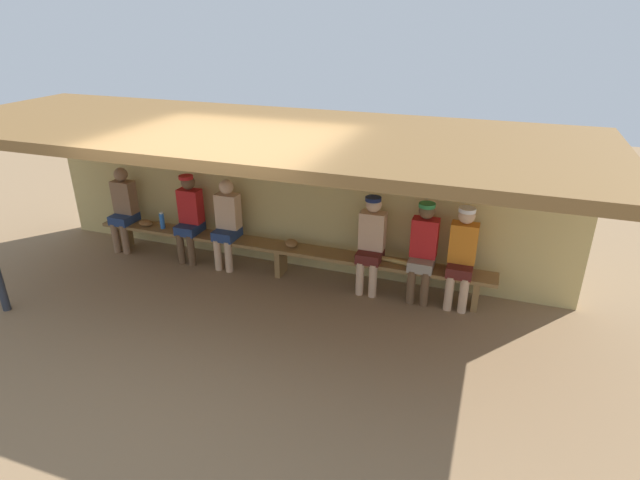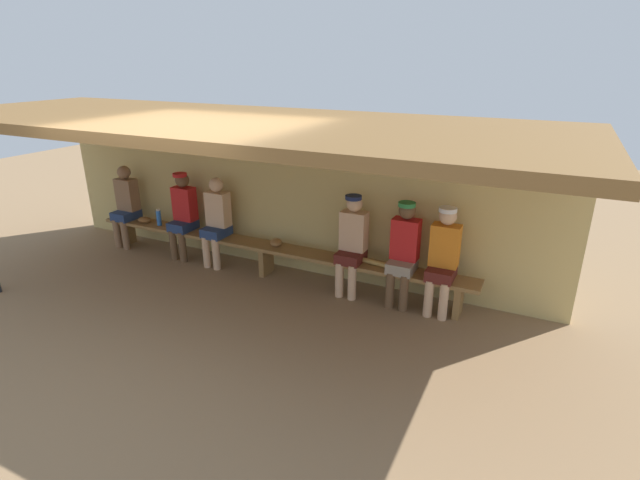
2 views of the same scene
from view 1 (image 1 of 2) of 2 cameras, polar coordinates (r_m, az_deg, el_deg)
name	(u,v)px [view 1 (image 1 of 2)]	position (r m, az deg, el deg)	size (l,w,h in m)	color
ground_plane	(230,330)	(6.41, -9.95, -9.85)	(24.00, 24.00, 0.00)	#8C6D4C
back_wall	(291,194)	(7.53, -3.22, 5.18)	(8.00, 0.20, 2.20)	tan
dugout_roof	(246,133)	(6.08, -8.27, 11.73)	(8.00, 2.80, 0.12)	brown
bench	(280,250)	(7.41, -4.42, -1.12)	(6.00, 0.36, 0.46)	olive
player_with_sunglasses	(462,253)	(6.73, 15.50, -1.37)	(0.34, 0.42, 1.34)	#591E19
player_rightmost	(227,221)	(7.64, -10.32, 2.14)	(0.34, 0.42, 1.34)	navy
player_leftmost	(423,247)	(6.76, 11.40, -0.79)	(0.34, 0.42, 1.34)	gray
player_near_post	(371,240)	(6.87, 5.71, 0.02)	(0.34, 0.42, 1.34)	#591E19
player_in_white	(189,214)	(7.96, -14.33, 2.79)	(0.34, 0.42, 1.34)	navy
player_middle	(123,206)	(8.67, -21.02, 3.56)	(0.34, 0.42, 1.34)	navy
water_bottle_orange	(162,221)	(8.27, -17.15, 2.08)	(0.07, 0.07, 0.26)	blue
baseball_glove_tan	(146,223)	(8.48, -18.80, 1.81)	(0.24, 0.17, 0.09)	brown
baseball_glove_dark_brown	(291,243)	(7.34, -3.21, -0.34)	(0.24, 0.17, 0.09)	olive
baseball_bat	(394,261)	(6.92, 8.21, -2.28)	(0.07, 0.07, 0.81)	tan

